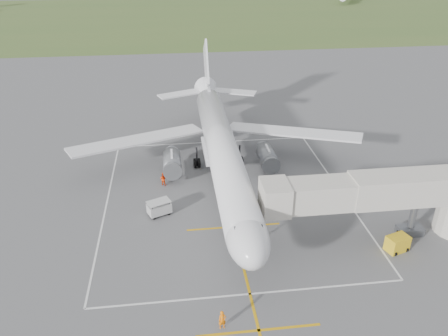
{
  "coord_description": "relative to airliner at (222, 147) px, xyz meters",
  "views": [
    {
      "loc": [
        -5.73,
        -47.84,
        27.41
      ],
      "look_at": [
        -0.28,
        -4.0,
        4.0
      ],
      "focal_mm": 35.0,
      "sensor_mm": 36.0,
      "label": 1
    }
  ],
  "objects": [
    {
      "name": "ground",
      "position": [
        0.0,
        -0.75,
        -4.39
      ],
      "size": [
        700.0,
        700.0,
        0.0
      ],
      "primitive_type": "plane",
      "color": "#505052",
      "rests_on": "ground"
    },
    {
      "name": "grass_strip",
      "position": [
        0.0,
        129.25,
        -4.38
      ],
      "size": [
        700.0,
        120.0,
        0.02
      ],
      "primitive_type": "cube",
      "color": "#405A27",
      "rests_on": "ground"
    },
    {
      "name": "apron_markings",
      "position": [
        0.0,
        -6.57,
        -4.38
      ],
      "size": [
        28.2,
        60.0,
        0.01
      ],
      "color": "#C68E0B",
      "rests_on": "ground"
    },
    {
      "name": "airliner",
      "position": [
        0.0,
        0.0,
        0.0
      ],
      "size": [
        38.93,
        46.75,
        13.52
      ],
      "color": "silver",
      "rests_on": "ground"
    },
    {
      "name": "jet_bridge",
      "position": [
        15.72,
        -14.25,
        0.35
      ],
      "size": [
        23.4,
        5.0,
        7.2
      ],
      "color": "#AAA69A",
      "rests_on": "ground"
    },
    {
      "name": "gpu_unit",
      "position": [
        15.43,
        -16.58,
        -3.6
      ],
      "size": [
        2.46,
        2.03,
        1.6
      ],
      "rotation": [
        0.0,
        0.0,
        0.31
      ],
      "color": "gold",
      "rests_on": "ground"
    },
    {
      "name": "baggage_cart",
      "position": [
        -7.85,
        -7.41,
        -3.51
      ],
      "size": [
        2.86,
        2.34,
        1.72
      ],
      "rotation": [
        0.0,
        0.0,
        0.41
      ],
      "color": "#B7B7B7",
      "rests_on": "ground"
    },
    {
      "name": "ramp_worker_nose",
      "position": [
        -2.82,
        -24.12,
        -3.55
      ],
      "size": [
        0.68,
        0.5,
        1.69
      ],
      "primitive_type": "imported",
      "rotation": [
        0.0,
        0.0,
        0.17
      ],
      "color": "orange",
      "rests_on": "ground"
    },
    {
      "name": "ramp_worker_wing",
      "position": [
        -7.41,
        -0.75,
        -3.55
      ],
      "size": [
        1.01,
        0.92,
        1.68
      ],
      "primitive_type": "imported",
      "rotation": [
        0.0,
        0.0,
        2.71
      ],
      "color": "#F03707",
      "rests_on": "ground"
    }
  ]
}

